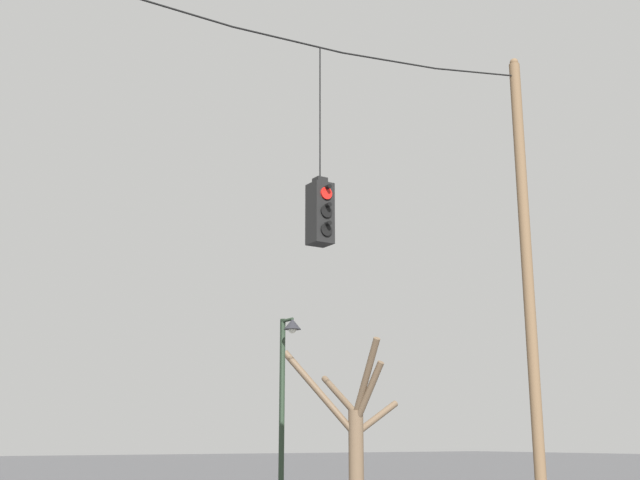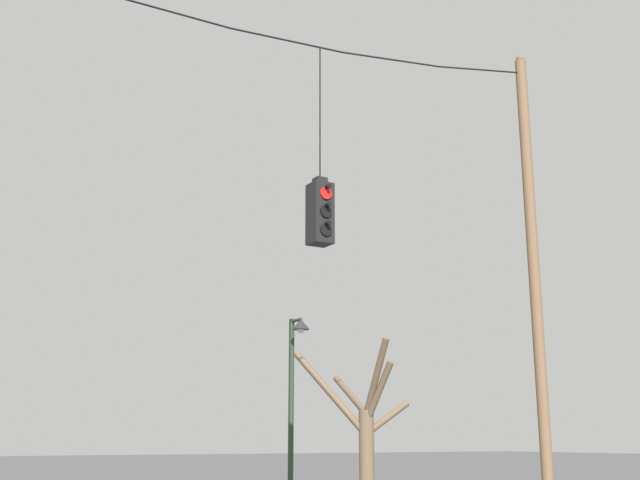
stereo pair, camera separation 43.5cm
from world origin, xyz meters
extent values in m
cylinder|color=brown|center=(7.25, -0.07, 4.66)|extent=(0.21, 0.21, 9.31)
sphere|color=brown|center=(7.25, -0.07, 9.36)|extent=(0.17, 0.17, 0.17)
cylinder|color=black|center=(0.00, -0.07, 8.30)|extent=(2.07, 0.03, 0.03)
cylinder|color=black|center=(2.07, -0.07, 8.36)|extent=(2.07, 0.03, 0.16)
cylinder|color=black|center=(4.14, -0.07, 8.55)|extent=(2.08, 0.03, 0.29)
cylinder|color=black|center=(6.22, -0.07, 8.87)|extent=(2.08, 0.03, 0.41)
cube|color=black|center=(2.65, -0.07, 5.51)|extent=(0.34, 0.34, 0.99)
cube|color=black|center=(2.65, -0.07, 6.05)|extent=(0.19, 0.19, 0.10)
cylinder|color=black|center=(2.65, -0.07, 7.24)|extent=(0.02, 0.02, 2.28)
cylinder|color=red|center=(2.65, -0.25, 5.81)|extent=(0.20, 0.03, 0.20)
cylinder|color=black|center=(2.65, -0.30, 5.90)|extent=(0.07, 0.12, 0.07)
cylinder|color=black|center=(2.65, -0.25, 5.51)|extent=(0.20, 0.03, 0.20)
cylinder|color=black|center=(2.65, -0.30, 5.60)|extent=(0.07, 0.12, 0.07)
cylinder|color=black|center=(2.65, -0.25, 5.21)|extent=(0.20, 0.03, 0.20)
cylinder|color=black|center=(2.65, -0.30, 5.30)|extent=(0.07, 0.12, 0.07)
cylinder|color=#233323|center=(4.93, 5.04, 2.33)|extent=(0.12, 0.12, 4.65)
cylinder|color=#233323|center=(4.93, 4.83, 4.60)|extent=(0.07, 0.42, 0.07)
cone|color=#232328|center=(4.93, 4.62, 4.49)|extent=(0.38, 0.38, 0.23)
sphere|color=silver|center=(4.93, 4.62, 4.37)|extent=(0.17, 0.17, 0.17)
cylinder|color=brown|center=(6.93, 5.11, 1.35)|extent=(0.34, 0.34, 2.70)
cylinder|color=brown|center=(7.61, 5.24, 2.54)|extent=(1.46, 0.43, 0.85)
cylinder|color=brown|center=(6.99, 4.68, 3.08)|extent=(0.28, 1.01, 1.41)
cylinder|color=brown|center=(6.28, 5.61, 3.10)|extent=(1.50, 1.21, 2.01)
cylinder|color=brown|center=(7.12, 6.06, 3.09)|extent=(0.54, 2.00, 1.07)
cylinder|color=brown|center=(6.87, 4.59, 3.43)|extent=(0.30, 1.19, 1.73)
camera|label=1|loc=(-3.90, -10.33, 2.05)|focal=45.00mm
camera|label=2|loc=(-3.52, -10.56, 2.05)|focal=45.00mm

